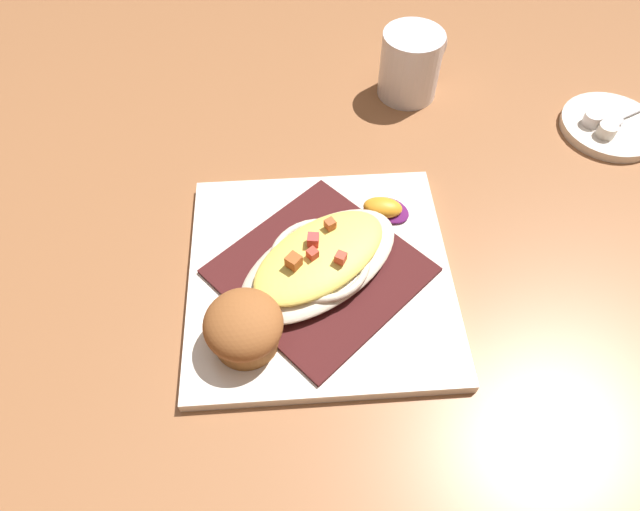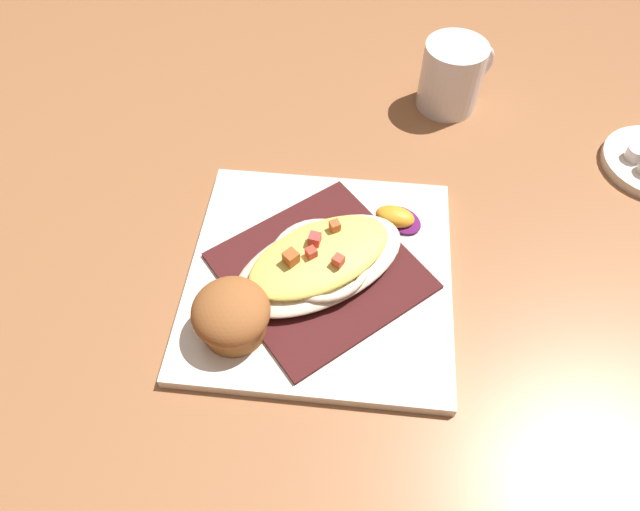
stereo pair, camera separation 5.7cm
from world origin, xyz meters
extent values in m
plane|color=#99623C|center=(0.00, 0.00, 0.00)|extent=(2.60, 2.60, 0.00)
cube|color=white|center=(0.00, 0.00, 0.01)|extent=(0.34, 0.34, 0.01)
cube|color=#461919|center=(0.00, 0.00, 0.02)|extent=(0.26, 0.26, 0.00)
ellipsoid|color=beige|center=(0.00, 0.00, 0.03)|extent=(0.20, 0.21, 0.02)
torus|color=beige|center=(0.00, 0.00, 0.04)|extent=(0.15, 0.15, 0.01)
ellipsoid|color=#EFD85C|center=(0.00, 0.00, 0.04)|extent=(0.17, 0.18, 0.02)
cube|color=#D84733|center=(-0.02, 0.01, 0.06)|extent=(0.01, 0.01, 0.01)
cube|color=#BB552B|center=(-0.01, -0.03, 0.06)|extent=(0.01, 0.01, 0.01)
cube|color=#B75424|center=(0.02, 0.02, 0.06)|extent=(0.02, 0.02, 0.01)
cube|color=#C83E3C|center=(0.01, -0.01, 0.06)|extent=(0.01, 0.01, 0.01)
cube|color=#C93E2D|center=(0.01, 0.01, 0.06)|extent=(0.01, 0.01, 0.01)
cylinder|color=#9A5E2C|center=(0.06, 0.09, 0.03)|extent=(0.06, 0.06, 0.02)
ellipsoid|color=#99582C|center=(0.06, 0.09, 0.05)|extent=(0.08, 0.08, 0.05)
ellipsoid|color=#4C0F23|center=(0.06, 0.09, 0.06)|extent=(0.03, 0.03, 0.01)
ellipsoid|color=#581756|center=(-0.06, -0.10, 0.02)|extent=(0.06, 0.05, 0.01)
ellipsoid|color=orange|center=(-0.06, -0.09, 0.02)|extent=(0.05, 0.03, 0.02)
cylinder|color=white|center=(-0.07, -0.34, 0.05)|extent=(0.08, 0.08, 0.09)
torus|color=white|center=(-0.10, -0.37, 0.05)|extent=(0.04, 0.05, 0.05)
cylinder|color=#4C2D14|center=(-0.07, -0.34, 0.03)|extent=(0.07, 0.07, 0.05)
cylinder|color=white|center=(-0.34, -0.30, 0.01)|extent=(0.13, 0.13, 0.01)
ellipsoid|color=silver|center=(-0.34, -0.30, 0.02)|extent=(0.04, 0.04, 0.01)
cube|color=silver|center=(-0.38, -0.33, 0.02)|extent=(0.06, 0.05, 0.00)
cylinder|color=white|center=(-0.31, -0.30, 0.02)|extent=(0.02, 0.02, 0.02)
cylinder|color=white|center=(-0.33, -0.28, 0.02)|extent=(0.02, 0.02, 0.02)
camera|label=1|loc=(-0.06, 0.33, 0.50)|focal=31.09mm
camera|label=2|loc=(-0.11, 0.31, 0.50)|focal=31.09mm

